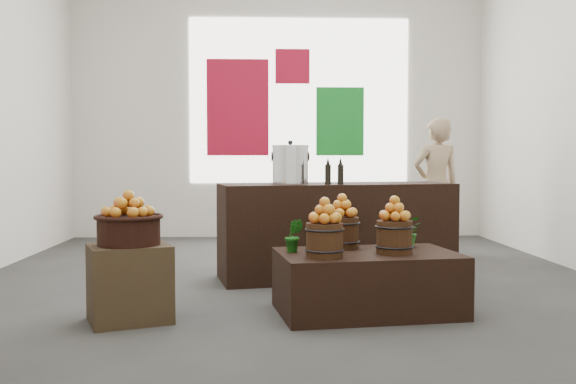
{
  "coord_description": "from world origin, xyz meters",
  "views": [
    {
      "loc": [
        -0.24,
        -5.95,
        1.16
      ],
      "look_at": [
        -0.02,
        -0.4,
        0.87
      ],
      "focal_mm": 40.0,
      "sensor_mm": 36.0,
      "label": 1
    }
  ],
  "objects_px": {
    "crate": "(130,283)",
    "shopper": "(436,186)",
    "counter": "(336,231)",
    "wicker_basket": "(129,231)",
    "display_table": "(367,283)",
    "stock_pot_left": "(290,166)"
  },
  "relations": [
    {
      "from": "crate",
      "to": "shopper",
      "type": "relative_size",
      "value": 0.33
    },
    {
      "from": "wicker_basket",
      "to": "crate",
      "type": "bearing_deg",
      "value": 0.0
    },
    {
      "from": "wicker_basket",
      "to": "counter",
      "type": "distance_m",
      "value": 2.33
    },
    {
      "from": "stock_pot_left",
      "to": "shopper",
      "type": "height_order",
      "value": "shopper"
    },
    {
      "from": "counter",
      "to": "display_table",
      "type": "bearing_deg",
      "value": -98.12
    },
    {
      "from": "crate",
      "to": "shopper",
      "type": "xyz_separation_m",
      "value": [
        3.06,
        3.2,
        0.55
      ]
    },
    {
      "from": "display_table",
      "to": "stock_pot_left",
      "type": "height_order",
      "value": "stock_pot_left"
    },
    {
      "from": "crate",
      "to": "wicker_basket",
      "type": "xyz_separation_m",
      "value": [
        0.0,
        0.0,
        0.37
      ]
    },
    {
      "from": "counter",
      "to": "stock_pot_left",
      "type": "distance_m",
      "value": 0.78
    },
    {
      "from": "wicker_basket",
      "to": "counter",
      "type": "xyz_separation_m",
      "value": [
        1.66,
        1.63,
        -0.19
      ]
    },
    {
      "from": "wicker_basket",
      "to": "stock_pot_left",
      "type": "distance_m",
      "value": 2.01
    },
    {
      "from": "display_table",
      "to": "counter",
      "type": "distance_m",
      "value": 1.46
    },
    {
      "from": "wicker_basket",
      "to": "display_table",
      "type": "relative_size",
      "value": 0.33
    },
    {
      "from": "wicker_basket",
      "to": "display_table",
      "type": "xyz_separation_m",
      "value": [
        1.73,
        0.19,
        -0.42
      ]
    },
    {
      "from": "counter",
      "to": "shopper",
      "type": "height_order",
      "value": "shopper"
    },
    {
      "from": "wicker_basket",
      "to": "counter",
      "type": "height_order",
      "value": "counter"
    },
    {
      "from": "wicker_basket",
      "to": "shopper",
      "type": "distance_m",
      "value": 4.43
    },
    {
      "from": "wicker_basket",
      "to": "display_table",
      "type": "height_order",
      "value": "wicker_basket"
    },
    {
      "from": "crate",
      "to": "counter",
      "type": "relative_size",
      "value": 0.24
    },
    {
      "from": "wicker_basket",
      "to": "stock_pot_left",
      "type": "height_order",
      "value": "stock_pot_left"
    },
    {
      "from": "wicker_basket",
      "to": "shopper",
      "type": "relative_size",
      "value": 0.27
    },
    {
      "from": "display_table",
      "to": "stock_pot_left",
      "type": "distance_m",
      "value": 1.68
    }
  ]
}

